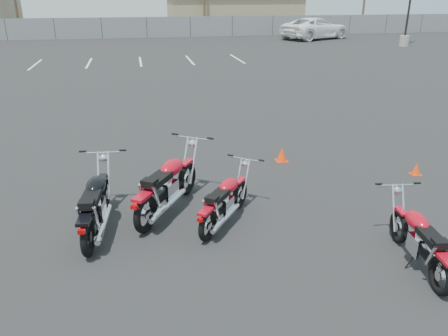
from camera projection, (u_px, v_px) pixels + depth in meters
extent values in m
plane|color=black|center=(220.00, 212.00, 8.33)|extent=(120.00, 120.00, 0.00)
torus|color=black|center=(187.00, 179.00, 8.95)|extent=(0.47, 0.64, 0.68)
cylinder|color=silver|center=(187.00, 179.00, 8.95)|extent=(0.19, 0.21, 0.18)
torus|color=black|center=(145.00, 214.00, 7.53)|extent=(0.47, 0.64, 0.68)
cylinder|color=silver|center=(145.00, 214.00, 7.53)|extent=(0.19, 0.21, 0.18)
cube|color=black|center=(168.00, 193.00, 8.22)|extent=(0.74, 1.07, 0.07)
cube|color=silver|center=(166.00, 191.00, 8.15)|extent=(0.50, 0.54, 0.34)
cylinder|color=silver|center=(166.00, 180.00, 8.07)|extent=(0.34, 0.36, 0.30)
ellipsoid|color=#B60B1B|center=(172.00, 168.00, 8.24)|extent=(0.65, 0.74, 0.29)
cube|color=black|center=(158.00, 179.00, 7.78)|extent=(0.59, 0.69, 0.11)
cube|color=black|center=(149.00, 183.00, 7.51)|extent=(0.32, 0.31, 0.14)
cube|color=#B60B1B|center=(143.00, 196.00, 7.38)|extent=(0.43, 0.51, 0.06)
cube|color=#B60B1B|center=(186.00, 162.00, 8.82)|extent=(0.33, 0.41, 0.05)
cylinder|color=silver|center=(156.00, 196.00, 7.52)|extent=(0.16, 0.21, 0.45)
cylinder|color=silver|center=(143.00, 194.00, 7.62)|extent=(0.16, 0.21, 0.45)
cylinder|color=silver|center=(168.00, 205.00, 7.89)|extent=(0.76, 1.11, 0.15)
cylinder|color=silver|center=(158.00, 213.00, 7.57)|extent=(0.33, 0.41, 0.15)
cylinder|color=silver|center=(194.00, 161.00, 8.90)|extent=(0.29, 0.41, 0.90)
cylinder|color=silver|center=(185.00, 159.00, 8.97)|extent=(0.29, 0.41, 0.90)
sphere|color=silver|center=(193.00, 144.00, 8.98)|extent=(0.25, 0.25, 0.18)
cylinder|color=silver|center=(193.00, 138.00, 8.96)|extent=(0.69, 0.46, 0.03)
cylinder|color=black|center=(210.00, 138.00, 8.79)|extent=(0.14, 0.11, 0.04)
cylinder|color=black|center=(175.00, 134.00, 9.06)|extent=(0.14, 0.11, 0.04)
cylinder|color=black|center=(158.00, 204.00, 8.26)|extent=(0.16, 0.12, 0.34)
cube|color=#990505|center=(134.00, 207.00, 7.15)|extent=(0.13, 0.12, 0.07)
torus|color=black|center=(104.00, 194.00, 8.30)|extent=(0.19, 0.65, 0.64)
cylinder|color=silver|center=(104.00, 194.00, 8.30)|extent=(0.13, 0.18, 0.17)
torus|color=black|center=(88.00, 237.00, 6.86)|extent=(0.19, 0.65, 0.64)
cylinder|color=silver|center=(88.00, 237.00, 6.86)|extent=(0.13, 0.18, 0.17)
cube|color=black|center=(96.00, 211.00, 7.56)|extent=(0.24, 1.13, 0.06)
cube|color=silver|center=(95.00, 210.00, 7.49)|extent=(0.35, 0.44, 0.32)
cylinder|color=silver|center=(94.00, 199.00, 7.42)|extent=(0.24, 0.29, 0.28)
ellipsoid|color=black|center=(96.00, 185.00, 7.59)|extent=(0.40, 0.66, 0.28)
cube|color=black|center=(90.00, 200.00, 7.12)|extent=(0.35, 0.62, 0.11)
cube|color=black|center=(86.00, 205.00, 6.86)|extent=(0.26, 0.22, 0.13)
cube|color=black|center=(85.00, 219.00, 6.71)|extent=(0.24, 0.47, 0.05)
cube|color=black|center=(102.00, 178.00, 8.17)|extent=(0.18, 0.38, 0.04)
cylinder|color=silver|center=(96.00, 217.00, 6.92)|extent=(0.08, 0.20, 0.42)
cylinder|color=silver|center=(79.00, 217.00, 6.90)|extent=(0.08, 0.20, 0.42)
cylinder|color=silver|center=(104.00, 223.00, 7.30)|extent=(0.23, 1.19, 0.14)
cylinder|color=silver|center=(100.00, 233.00, 6.98)|extent=(0.17, 0.39, 0.14)
cylinder|color=silver|center=(109.00, 175.00, 8.30)|extent=(0.10, 0.43, 0.85)
cylinder|color=silver|center=(98.00, 175.00, 8.28)|extent=(0.10, 0.43, 0.85)
sphere|color=silver|center=(103.00, 158.00, 8.34)|extent=(0.19, 0.19, 0.17)
cylinder|color=silver|center=(103.00, 153.00, 8.32)|extent=(0.75, 0.12, 0.03)
cylinder|color=black|center=(123.00, 150.00, 8.32)|extent=(0.13, 0.05, 0.04)
cylinder|color=black|center=(82.00, 151.00, 8.26)|extent=(0.13, 0.05, 0.04)
cylinder|color=black|center=(88.00, 225.00, 7.53)|extent=(0.17, 0.04, 0.32)
cube|color=#990505|center=(81.00, 232.00, 6.48)|extent=(0.11, 0.08, 0.06)
torus|color=black|center=(240.00, 194.00, 8.41)|extent=(0.42, 0.50, 0.55)
cylinder|color=silver|center=(240.00, 194.00, 8.41)|extent=(0.16, 0.17, 0.15)
torus|color=black|center=(208.00, 225.00, 7.29)|extent=(0.42, 0.50, 0.55)
cylinder|color=silver|center=(208.00, 225.00, 7.29)|extent=(0.16, 0.17, 0.15)
cube|color=black|center=(225.00, 207.00, 7.84)|extent=(0.66, 0.83, 0.06)
cube|color=silver|center=(224.00, 205.00, 7.78)|extent=(0.42, 0.44, 0.28)
cylinder|color=silver|center=(224.00, 197.00, 7.72)|extent=(0.29, 0.30, 0.24)
ellipsoid|color=#B60B1B|center=(229.00, 186.00, 7.85)|extent=(0.55, 0.60, 0.24)
cube|color=black|center=(218.00, 196.00, 7.48)|extent=(0.50, 0.55, 0.09)
cube|color=black|center=(212.00, 200.00, 7.28)|extent=(0.26, 0.26, 0.11)
cube|color=#B60B1B|center=(207.00, 210.00, 7.17)|extent=(0.37, 0.41, 0.05)
cube|color=#B60B1B|center=(240.00, 180.00, 8.30)|extent=(0.29, 0.32, 0.04)
cylinder|color=silver|center=(217.00, 211.00, 7.28)|extent=(0.14, 0.16, 0.36)
cylinder|color=silver|center=(205.00, 208.00, 7.37)|extent=(0.14, 0.16, 0.36)
cylinder|color=silver|center=(226.00, 218.00, 7.57)|extent=(0.68, 0.86, 0.12)
cylinder|color=silver|center=(218.00, 225.00, 7.31)|extent=(0.29, 0.33, 0.12)
cylinder|color=silver|center=(246.00, 179.00, 8.36)|extent=(0.25, 0.32, 0.73)
cylinder|color=silver|center=(238.00, 177.00, 8.43)|extent=(0.25, 0.32, 0.73)
sphere|color=silver|center=(245.00, 164.00, 8.43)|extent=(0.21, 0.21, 0.15)
cylinder|color=silver|center=(246.00, 159.00, 8.41)|extent=(0.53, 0.41, 0.03)
cylinder|color=black|center=(261.00, 160.00, 8.25)|extent=(0.11, 0.09, 0.03)
cylinder|color=black|center=(230.00, 155.00, 8.51)|extent=(0.11, 0.09, 0.03)
cylinder|color=black|center=(216.00, 216.00, 7.88)|extent=(0.13, 0.11, 0.28)
cube|color=#990505|center=(200.00, 220.00, 6.99)|extent=(0.11, 0.10, 0.06)
torus|color=black|center=(399.00, 227.00, 7.24)|extent=(0.18, 0.57, 0.56)
cylinder|color=silver|center=(399.00, 227.00, 7.24)|extent=(0.11, 0.16, 0.15)
torus|color=black|center=(441.00, 276.00, 5.99)|extent=(0.18, 0.57, 0.56)
cylinder|color=silver|center=(441.00, 276.00, 5.99)|extent=(0.11, 0.16, 0.15)
cube|color=black|center=(418.00, 247.00, 6.60)|extent=(0.23, 0.98, 0.06)
cube|color=silver|center=(420.00, 245.00, 6.54)|extent=(0.31, 0.39, 0.28)
cylinder|color=silver|center=(422.00, 236.00, 6.48)|extent=(0.22, 0.26, 0.25)
ellipsoid|color=#B60B1B|center=(417.00, 221.00, 6.63)|extent=(0.36, 0.58, 0.24)
cube|color=black|center=(431.00, 237.00, 6.22)|extent=(0.31, 0.54, 0.09)
cube|color=black|center=(440.00, 244.00, 5.99)|extent=(0.23, 0.20, 0.11)
cube|color=#B60B1B|center=(446.00, 258.00, 5.87)|extent=(0.22, 0.41, 0.05)
cube|color=#B60B1B|center=(401.00, 211.00, 7.13)|extent=(0.17, 0.33, 0.04)
cylinder|color=silver|center=(446.00, 255.00, 6.04)|extent=(0.07, 0.18, 0.37)
cylinder|color=silver|center=(431.00, 256.00, 6.03)|extent=(0.07, 0.18, 0.37)
cylinder|color=silver|center=(436.00, 260.00, 6.37)|extent=(0.23, 1.03, 0.12)
cylinder|color=silver|center=(447.00, 271.00, 6.09)|extent=(0.16, 0.34, 0.12)
cylinder|color=silver|center=(403.00, 207.00, 7.24)|extent=(0.09, 0.37, 0.74)
cylinder|color=silver|center=(394.00, 208.00, 7.23)|extent=(0.09, 0.37, 0.74)
sphere|color=silver|center=(397.00, 191.00, 7.28)|extent=(0.17, 0.17, 0.15)
cylinder|color=silver|center=(397.00, 185.00, 7.27)|extent=(0.65, 0.12, 0.03)
cylinder|color=black|center=(417.00, 183.00, 7.25)|extent=(0.12, 0.05, 0.03)
cylinder|color=black|center=(379.00, 184.00, 7.22)|extent=(0.12, 0.05, 0.03)
cylinder|color=black|center=(411.00, 260.00, 6.58)|extent=(0.15, 0.04, 0.28)
cone|color=#E73A0C|center=(282.00, 154.00, 10.78)|extent=(0.27, 0.27, 0.34)
cube|color=#E73A0C|center=(282.00, 161.00, 10.84)|extent=(0.29, 0.29, 0.01)
cone|color=#E73A0C|center=(416.00, 169.00, 10.00)|extent=(0.21, 0.21, 0.26)
cube|color=#E73A0C|center=(415.00, 174.00, 10.05)|extent=(0.23, 0.23, 0.01)
cylinder|color=gray|center=(404.00, 41.00, 33.60)|extent=(0.70, 0.70, 0.80)
cube|color=slate|center=(147.00, 27.00, 39.79)|extent=(80.00, 0.04, 1.80)
cylinder|color=black|center=(6.00, 29.00, 37.57)|extent=(0.06, 0.06, 1.80)
cylinder|color=black|center=(55.00, 29.00, 38.31)|extent=(0.06, 0.06, 1.80)
cylinder|color=black|center=(102.00, 28.00, 39.05)|extent=(0.06, 0.06, 1.80)
cylinder|color=black|center=(147.00, 27.00, 39.79)|extent=(0.06, 0.06, 1.80)
cylinder|color=black|center=(190.00, 27.00, 40.53)|extent=(0.06, 0.06, 1.80)
cylinder|color=black|center=(232.00, 26.00, 41.27)|extent=(0.06, 0.06, 1.80)
cylinder|color=black|center=(273.00, 25.00, 42.01)|extent=(0.06, 0.06, 1.80)
cylinder|color=black|center=(312.00, 25.00, 42.75)|extent=(0.06, 0.06, 1.80)
cylinder|color=black|center=(350.00, 24.00, 43.49)|extent=(0.06, 0.06, 1.80)
cylinder|color=black|center=(386.00, 24.00, 44.23)|extent=(0.06, 0.06, 1.80)
cylinder|color=black|center=(421.00, 23.00, 44.97)|extent=(0.06, 0.06, 1.80)
cube|color=#998763|center=(232.00, 13.00, 49.52)|extent=(14.00, 9.00, 3.40)
cube|color=silver|center=(35.00, 65.00, 25.21)|extent=(0.12, 4.00, 0.01)
cube|color=silver|center=(89.00, 63.00, 25.76)|extent=(0.12, 4.00, 0.01)
cube|color=silver|center=(140.00, 62.00, 26.32)|extent=(0.12, 4.00, 0.01)
cube|color=silver|center=(190.00, 60.00, 26.87)|extent=(0.12, 4.00, 0.01)
cube|color=silver|center=(237.00, 59.00, 27.43)|extent=(0.12, 4.00, 0.01)
imported|color=white|center=(316.00, 22.00, 38.37)|extent=(6.01, 8.12, 2.87)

